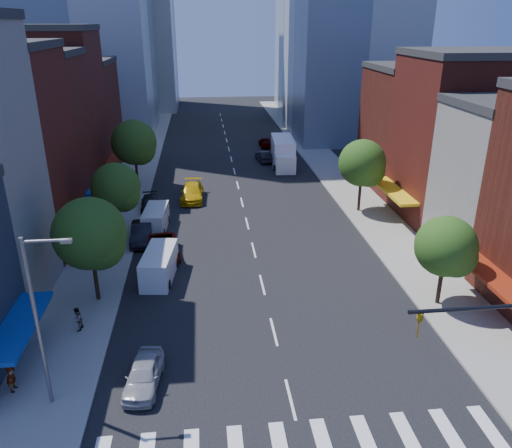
{
  "coord_description": "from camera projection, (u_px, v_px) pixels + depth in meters",
  "views": [
    {
      "loc": [
        -3.94,
        -19.86,
        17.89
      ],
      "look_at": [
        -0.51,
        11.57,
        5.0
      ],
      "focal_mm": 35.0,
      "sensor_mm": 36.0,
      "label": 1
    }
  ],
  "objects": [
    {
      "name": "parked_car_front",
      "position": [
        144.0,
        374.0,
        26.15
      ],
      "size": [
        2.13,
        4.36,
        1.43
      ],
      "primitive_type": "imported",
      "rotation": [
        0.0,
        0.0,
        -0.11
      ],
      "color": "#A8A9AD",
      "rests_on": "ground"
    },
    {
      "name": "tree_left_far",
      "position": [
        135.0,
        144.0,
        55.4
      ],
      "size": [
        5.0,
        5.0,
        7.75
      ],
      "color": "black",
      "rests_on": "sidewalk_left"
    },
    {
      "name": "traffic_car_far",
      "position": [
        265.0,
        142.0,
        76.12
      ],
      "size": [
        1.86,
        4.25,
        1.42
      ],
      "primitive_type": "imported",
      "rotation": [
        0.0,
        0.0,
        3.19
      ],
      "color": "#999999",
      "rests_on": "ground"
    },
    {
      "name": "box_truck",
      "position": [
        283.0,
        153.0,
        65.72
      ],
      "size": [
        3.31,
        9.12,
        3.6
      ],
      "rotation": [
        0.0,
        0.0,
        -0.07
      ],
      "color": "white",
      "rests_on": "ground"
    },
    {
      "name": "parked_car_third",
      "position": [
        163.0,
        248.0,
        40.64
      ],
      "size": [
        3.16,
        5.62,
        1.48
      ],
      "primitive_type": "imported",
      "rotation": [
        0.0,
        0.0,
        0.14
      ],
      "color": "#999999",
      "rests_on": "ground"
    },
    {
      "name": "ground",
      "position": [
        290.0,
        399.0,
        25.44
      ],
      "size": [
        220.0,
        220.0,
        0.0
      ],
      "primitive_type": "plane",
      "color": "black",
      "rests_on": "ground"
    },
    {
      "name": "sidewalk_left",
      "position": [
        133.0,
        178.0,
        60.97
      ],
      "size": [
        5.0,
        120.0,
        0.15
      ],
      "primitive_type": "cube",
      "color": "gray",
      "rests_on": "ground"
    },
    {
      "name": "pedestrian_far",
      "position": [
        77.0,
        319.0,
        30.6
      ],
      "size": [
        0.7,
        0.84,
        1.53
      ],
      "primitive_type": "imported",
      "rotation": [
        0.0,
        0.0,
        -1.75
      ],
      "color": "#999999",
      "rests_on": "sidewalk_left"
    },
    {
      "name": "tree_left_mid",
      "position": [
        118.0,
        189.0,
        42.77
      ],
      "size": [
        4.2,
        4.2,
        6.65
      ],
      "color": "black",
      "rests_on": "sidewalk_left"
    },
    {
      "name": "bldg_left_4",
      "position": [
        45.0,
        113.0,
        54.63
      ],
      "size": [
        12.0,
        9.0,
        17.0
      ],
      "primitive_type": "cube",
      "color": "#571B14",
      "rests_on": "ground"
    },
    {
      "name": "traffic_car_oncoming",
      "position": [
        264.0,
        156.0,
        68.21
      ],
      "size": [
        2.07,
        4.51,
        1.43
      ],
      "primitive_type": "imported",
      "rotation": [
        0.0,
        0.0,
        3.27
      ],
      "color": "black",
      "rests_on": "ground"
    },
    {
      "name": "bldg_left_5",
      "position": [
        68.0,
        117.0,
        64.13
      ],
      "size": [
        12.0,
        10.0,
        13.0
      ],
      "primitive_type": "cube",
      "color": "#4A1812",
      "rests_on": "ground"
    },
    {
      "name": "bldg_left_3",
      "position": [
        21.0,
        139.0,
        47.19
      ],
      "size": [
        12.0,
        8.0,
        15.0
      ],
      "primitive_type": "cube",
      "color": "#4A1812",
      "rests_on": "ground"
    },
    {
      "name": "parked_car_second",
      "position": [
        142.0,
        233.0,
        43.38
      ],
      "size": [
        1.81,
        4.96,
        1.62
      ],
      "primitive_type": "imported",
      "rotation": [
        0.0,
        0.0,
        0.02
      ],
      "color": "black",
      "rests_on": "ground"
    },
    {
      "name": "bldg_right_3",
      "position": [
        423.0,
        130.0,
        56.39
      ],
      "size": [
        12.0,
        10.0,
        13.0
      ],
      "primitive_type": "cube",
      "color": "#4A1812",
      "rests_on": "ground"
    },
    {
      "name": "taxi",
      "position": [
        192.0,
        192.0,
        53.61
      ],
      "size": [
        2.59,
        5.81,
        1.66
      ],
      "primitive_type": "imported",
      "rotation": [
        0.0,
        0.0,
        -0.05
      ],
      "color": "#DDAF0B",
      "rests_on": "ground"
    },
    {
      "name": "cargo_van_far",
      "position": [
        156.0,
        219.0,
        45.78
      ],
      "size": [
        2.26,
        4.9,
        2.03
      ],
      "rotation": [
        0.0,
        0.0,
        -0.07
      ],
      "color": "silver",
      "rests_on": "ground"
    },
    {
      "name": "bldg_right_2",
      "position": [
        469.0,
        140.0,
        46.81
      ],
      "size": [
        12.0,
        10.0,
        15.0
      ],
      "primitive_type": "cube",
      "color": "#571B14",
      "rests_on": "ground"
    },
    {
      "name": "tree_right_far",
      "position": [
        364.0,
        165.0,
        48.64
      ],
      "size": [
        4.6,
        4.6,
        7.2
      ],
      "color": "black",
      "rests_on": "sidewalk_right"
    },
    {
      "name": "parked_car_rear",
      "position": [
        150.0,
        204.0,
        50.75
      ],
      "size": [
        2.14,
        4.62,
        1.31
      ],
      "primitive_type": "imported",
      "rotation": [
        0.0,
        0.0,
        0.07
      ],
      "color": "black",
      "rests_on": "ground"
    },
    {
      "name": "tree_right_near",
      "position": [
        448.0,
        249.0,
        32.32
      ],
      "size": [
        4.0,
        4.0,
        6.2
      ],
      "color": "black",
      "rests_on": "sidewalk_right"
    },
    {
      "name": "sidewalk_right",
      "position": [
        333.0,
        172.0,
        63.49
      ],
      "size": [
        5.0,
        120.0,
        0.15
      ],
      "primitive_type": "cube",
      "color": "gray",
      "rests_on": "ground"
    },
    {
      "name": "streetlight",
      "position": [
        39.0,
        314.0,
        23.18
      ],
      "size": [
        2.25,
        0.25,
        9.0
      ],
      "color": "slate",
      "rests_on": "sidewalk_left"
    },
    {
      "name": "pedestrian_near",
      "position": [
        11.0,
        375.0,
        25.5
      ],
      "size": [
        0.47,
        0.71,
        1.94
      ],
      "primitive_type": "imported",
      "rotation": [
        0.0,
        0.0,
        1.56
      ],
      "color": "#999999",
      "rests_on": "sidewalk_left"
    },
    {
      "name": "crosswalk",
      "position": [
        302.0,
        445.0,
        22.67
      ],
      "size": [
        19.0,
        3.0,
        0.01
      ],
      "primitive_type": "cube",
      "color": "silver",
      "rests_on": "ground"
    },
    {
      "name": "cargo_van_near",
      "position": [
        159.0,
        266.0,
        36.95
      ],
      "size": [
        2.64,
        5.3,
        2.17
      ],
      "rotation": [
        0.0,
        0.0,
        -0.12
      ],
      "color": "white",
      "rests_on": "ground"
    },
    {
      "name": "tree_left_near",
      "position": [
        92.0,
        236.0,
        32.51
      ],
      "size": [
        4.8,
        4.8,
        7.3
      ],
      "color": "black",
      "rests_on": "sidewalk_left"
    }
  ]
}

